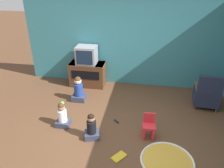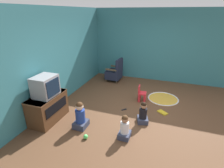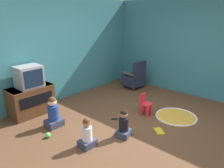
{
  "view_description": "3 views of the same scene",
  "coord_description": "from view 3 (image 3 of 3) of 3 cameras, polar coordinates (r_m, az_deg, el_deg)",
  "views": [
    {
      "loc": [
        0.5,
        -3.47,
        2.98
      ],
      "look_at": [
        -0.21,
        0.76,
        0.8
      ],
      "focal_mm": 35.0,
      "sensor_mm": 36.0,
      "label": 1
    },
    {
      "loc": [
        -4.24,
        -0.62,
        2.58
      ],
      "look_at": [
        -0.31,
        0.76,
        0.85
      ],
      "focal_mm": 28.0,
      "sensor_mm": 36.0,
      "label": 2
    },
    {
      "loc": [
        -3.46,
        -2.5,
        2.35
      ],
      "look_at": [
        0.07,
        0.69,
        0.78
      ],
      "focal_mm": 35.0,
      "sensor_mm": 36.0,
      "label": 3
    }
  ],
  "objects": [
    {
      "name": "ground_plane",
      "position": [
        4.87,
        5.52,
        -10.66
      ],
      "size": [
        30.0,
        30.0,
        0.0
      ],
      "primitive_type": "plane",
      "color": "brown"
    },
    {
      "name": "wall_back",
      "position": [
        6.1,
        -14.19,
        8.42
      ],
      "size": [
        5.77,
        0.12,
        2.73
      ],
      "color": "teal",
      "rests_on": "ground_plane"
    },
    {
      "name": "wall_right",
      "position": [
        6.65,
        21.72,
        8.47
      ],
      "size": [
        0.12,
        5.57,
        2.73
      ],
      "color": "teal",
      "rests_on": "ground_plane"
    },
    {
      "name": "tv_cabinet",
      "position": [
        5.56,
        -20.32,
        -3.92
      ],
      "size": [
        1.02,
        0.54,
        0.69
      ],
      "color": "#4C2D19",
      "rests_on": "ground_plane"
    },
    {
      "name": "television",
      "position": [
        5.36,
        -20.88,
        1.82
      ],
      "size": [
        0.55,
        0.46,
        0.5
      ],
      "color": "#939399",
      "rests_on": "tv_cabinet"
    },
    {
      "name": "black_armchair",
      "position": [
        7.04,
        5.9,
        1.66
      ],
      "size": [
        0.62,
        0.6,
        0.91
      ],
      "rotation": [
        0.0,
        0.0,
        3.06
      ],
      "color": "brown",
      "rests_on": "ground_plane"
    },
    {
      "name": "yellow_kid_chair",
      "position": [
        5.32,
        8.71,
        -5.6
      ],
      "size": [
        0.27,
        0.26,
        0.5
      ],
      "rotation": [
        0.0,
        0.0,
        0.07
      ],
      "color": "red",
      "rests_on": "ground_plane"
    },
    {
      "name": "play_mat",
      "position": [
        5.41,
        16.38,
        -8.15
      ],
      "size": [
        0.96,
        0.96,
        0.04
      ],
      "color": "gold",
      "rests_on": "ground_plane"
    },
    {
      "name": "child_watching_left",
      "position": [
        4.08,
        -6.54,
        -12.92
      ],
      "size": [
        0.29,
        0.26,
        0.57
      ],
      "rotation": [
        0.0,
        0.0,
        -0.01
      ],
      "color": "#33384C",
      "rests_on": "ground_plane"
    },
    {
      "name": "child_watching_center",
      "position": [
        4.36,
        3.05,
        -10.63
      ],
      "size": [
        0.35,
        0.32,
        0.57
      ],
      "rotation": [
        0.0,
        0.0,
        0.3
      ],
      "color": "#33384C",
      "rests_on": "ground_plane"
    },
    {
      "name": "child_watching_right",
      "position": [
        4.85,
        -15.08,
        -7.5
      ],
      "size": [
        0.34,
        0.3,
        0.67
      ],
      "rotation": [
        0.0,
        0.0,
        -0.0
      ],
      "color": "#33384C",
      "rests_on": "ground_plane"
    },
    {
      "name": "toy_ball",
      "position": [
        4.57,
        -16.38,
        -12.72
      ],
      "size": [
        0.1,
        0.1,
        0.1
      ],
      "color": "#4CCC59",
      "rests_on": "ground_plane"
    },
    {
      "name": "book",
      "position": [
        4.71,
        12.19,
        -11.95
      ],
      "size": [
        0.29,
        0.31,
        0.02
      ],
      "rotation": [
        0.0,
        0.0,
        0.91
      ],
      "color": "gold",
      "rests_on": "ground_plane"
    },
    {
      "name": "remote_control",
      "position": [
        5.09,
        0.67,
        -9.11
      ],
      "size": [
        0.14,
        0.14,
        0.02
      ],
      "rotation": [
        0.0,
        0.0,
        2.36
      ],
      "color": "black",
      "rests_on": "ground_plane"
    }
  ]
}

